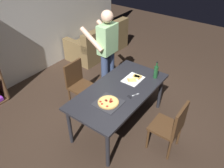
% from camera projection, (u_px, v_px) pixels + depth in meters
% --- Properties ---
extents(ground_plane, '(12.00, 12.00, 0.00)m').
position_uv_depth(ground_plane, '(119.00, 123.00, 3.99)').
color(ground_plane, '#38281E').
extents(back_wall, '(6.40, 0.10, 2.80)m').
position_uv_depth(back_wall, '(14.00, 18.00, 4.43)').
color(back_wall, silver).
rests_on(back_wall, ground_plane).
extents(dining_table, '(1.78, 0.90, 0.75)m').
position_uv_depth(dining_table, '(119.00, 93.00, 3.60)').
color(dining_table, '#232328').
rests_on(dining_table, ground_plane).
extents(chair_near_camera, '(0.42, 0.42, 0.90)m').
position_uv_depth(chair_near_camera, '(171.00, 125.00, 3.24)').
color(chair_near_camera, '#472D19').
rests_on(chair_near_camera, ground_plane).
extents(chair_far_side, '(0.42, 0.42, 0.90)m').
position_uv_depth(chair_far_side, '(78.00, 82.00, 4.15)').
color(chair_far_side, '#472D19').
rests_on(chair_far_side, ground_plane).
extents(couch, '(1.72, 0.90, 0.85)m').
position_uv_depth(couch, '(99.00, 43.00, 6.02)').
color(couch, brown).
rests_on(couch, ground_plane).
extents(person_serving_pizza, '(0.55, 0.54, 1.75)m').
position_uv_depth(person_serving_pizza, '(107.00, 50.00, 4.15)').
color(person_serving_pizza, '#38476B').
rests_on(person_serving_pizza, ground_plane).
extents(pepperoni_pizza_on_tray, '(0.37, 0.37, 0.04)m').
position_uv_depth(pepperoni_pizza_on_tray, '(108.00, 102.00, 3.27)').
color(pepperoni_pizza_on_tray, '#2D2D33').
rests_on(pepperoni_pizza_on_tray, dining_table).
extents(pizza_slices_on_towel, '(0.36, 0.28, 0.03)m').
position_uv_depth(pizza_slices_on_towel, '(134.00, 79.00, 3.79)').
color(pizza_slices_on_towel, white).
rests_on(pizza_slices_on_towel, dining_table).
extents(wine_bottle, '(0.07, 0.07, 0.32)m').
position_uv_depth(wine_bottle, '(156.00, 72.00, 3.77)').
color(wine_bottle, '#194723').
rests_on(wine_bottle, dining_table).
extents(kitchen_scissors, '(0.20, 0.13, 0.01)m').
position_uv_depth(kitchen_scissors, '(132.00, 96.00, 3.41)').
color(kitchen_scissors, silver).
rests_on(kitchen_scissors, dining_table).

